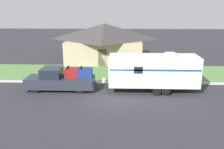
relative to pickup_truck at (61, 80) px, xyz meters
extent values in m
plane|color=#2D2D33|center=(4.30, -1.75, -0.90)|extent=(120.00, 120.00, 0.00)
cube|color=beige|center=(4.30, 2.00, -0.83)|extent=(80.00, 0.30, 0.14)
cube|color=#568442|center=(4.30, 5.65, -0.88)|extent=(80.00, 7.00, 0.03)
cube|color=tan|center=(2.94, 12.41, 0.50)|extent=(9.35, 7.93, 2.78)
pyramid|color=#3D3838|center=(2.94, 12.41, 2.90)|extent=(10.10, 8.56, 2.03)
cube|color=#4C3828|center=(2.94, 8.48, 0.15)|extent=(1.00, 0.06, 2.10)
cylinder|color=black|center=(-2.02, -0.87, -0.44)|extent=(0.91, 0.28, 0.91)
cylinder|color=black|center=(-2.02, 0.87, -0.44)|extent=(0.91, 0.28, 0.91)
cylinder|color=black|center=(1.80, -0.87, -0.44)|extent=(0.91, 0.28, 0.91)
cylinder|color=black|center=(1.80, 0.87, -0.44)|extent=(0.91, 0.28, 0.91)
cube|color=#282D38|center=(-1.34, 0.00, -0.21)|extent=(3.21, 2.09, 0.87)
cube|color=#19232D|center=(-0.77, 0.00, 0.63)|extent=(1.67, 1.92, 0.81)
cube|color=#282D38|center=(1.55, 0.00, -0.21)|extent=(2.58, 2.09, 0.87)
cube|color=#333333|center=(2.90, 0.00, -0.53)|extent=(0.12, 1.88, 0.20)
cube|color=maroon|center=(0.98, 0.00, 0.62)|extent=(1.15, 0.88, 0.80)
cube|color=black|center=(0.62, 0.00, 1.10)|extent=(0.10, 0.97, 0.08)
cube|color=navy|center=(2.12, 0.00, 0.62)|extent=(1.15, 0.88, 0.80)
cube|color=black|center=(1.75, 0.00, 1.10)|extent=(0.10, 0.97, 0.08)
cylinder|color=black|center=(8.07, -1.11, -0.55)|extent=(0.68, 0.22, 0.68)
cylinder|color=black|center=(8.07, 1.11, -0.55)|extent=(0.68, 0.22, 0.68)
cylinder|color=black|center=(8.82, -1.11, -0.55)|extent=(0.68, 0.22, 0.68)
cylinder|color=black|center=(8.82, 1.11, -0.55)|extent=(0.68, 0.22, 0.68)
cube|color=silver|center=(7.86, 0.00, 0.92)|extent=(7.38, 2.50, 2.46)
cube|color=navy|center=(7.86, -1.25, 1.23)|extent=(7.23, 0.01, 0.14)
cube|color=#383838|center=(3.63, 0.00, -0.26)|extent=(1.08, 0.12, 0.10)
cylinder|color=silver|center=(3.68, 0.00, -0.03)|extent=(0.28, 0.28, 0.36)
cube|color=silver|center=(9.18, 0.00, 2.29)|extent=(0.80, 0.68, 0.28)
cube|color=#19232D|center=(6.53, -1.25, 1.23)|extent=(0.70, 0.01, 0.56)
cylinder|color=brown|center=(1.39, 2.99, -0.38)|extent=(0.09, 0.09, 1.03)
cube|color=black|center=(1.39, 2.99, 0.24)|extent=(0.48, 0.20, 0.22)
camera|label=1|loc=(5.17, -20.35, 6.17)|focal=40.00mm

